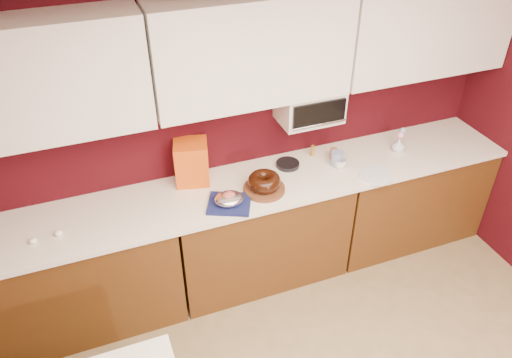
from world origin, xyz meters
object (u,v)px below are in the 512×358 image
object	(u,v)px
foil_ham_nest	(229,199)
blue_jar	(337,159)
pandoro_box	(192,162)
toaster_oven	(309,104)
flower_vase	(399,144)
bundt_cake	(264,181)
coffee_mug	(340,163)

from	to	relation	value
foil_ham_nest	blue_jar	size ratio (longest dim) A/B	1.82
foil_ham_nest	pandoro_box	world-z (taller)	pandoro_box
toaster_oven	pandoro_box	distance (m)	0.94
pandoro_box	flower_vase	world-z (taller)	pandoro_box
pandoro_box	flower_vase	distance (m)	1.64
toaster_oven	bundt_cake	xyz separation A→B (m)	(-0.45, -0.26, -0.39)
blue_jar	foil_ham_nest	bearing A→B (deg)	-168.99
pandoro_box	coffee_mug	distance (m)	1.11
coffee_mug	blue_jar	xyz separation A→B (m)	(-0.00, 0.05, 0.01)
toaster_oven	blue_jar	size ratio (longest dim) A/B	4.06
foil_ham_nest	flower_vase	world-z (taller)	flower_vase
coffee_mug	flower_vase	world-z (taller)	flower_vase
bundt_cake	flower_vase	world-z (taller)	bundt_cake
coffee_mug	flower_vase	xyz separation A→B (m)	(0.55, 0.05, 0.02)
flower_vase	blue_jar	bearing A→B (deg)	-179.94
toaster_oven	pandoro_box	xyz separation A→B (m)	(-0.89, 0.04, -0.31)
bundt_cake	foil_ham_nest	distance (m)	0.29
coffee_mug	foil_ham_nest	bearing A→B (deg)	-171.79
pandoro_box	flower_vase	xyz separation A→B (m)	(1.63, -0.19, -0.10)
toaster_oven	foil_ham_nest	xyz separation A→B (m)	(-0.73, -0.33, -0.42)
bundt_cake	foil_ham_nest	xyz separation A→B (m)	(-0.28, -0.07, -0.03)
toaster_oven	foil_ham_nest	world-z (taller)	toaster_oven
pandoro_box	blue_jar	world-z (taller)	pandoro_box
pandoro_box	blue_jar	distance (m)	1.10
blue_jar	flower_vase	distance (m)	0.55
blue_jar	bundt_cake	bearing A→B (deg)	-170.18
bundt_cake	coffee_mug	xyz separation A→B (m)	(0.64, 0.06, -0.04)
bundt_cake	foil_ham_nest	bearing A→B (deg)	-166.36
foil_ham_nest	flower_vase	xyz separation A→B (m)	(1.47, 0.18, 0.01)
blue_jar	coffee_mug	bearing A→B (deg)	-84.47
toaster_oven	pandoro_box	bearing A→B (deg)	177.52
toaster_oven	flower_vase	distance (m)	0.86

